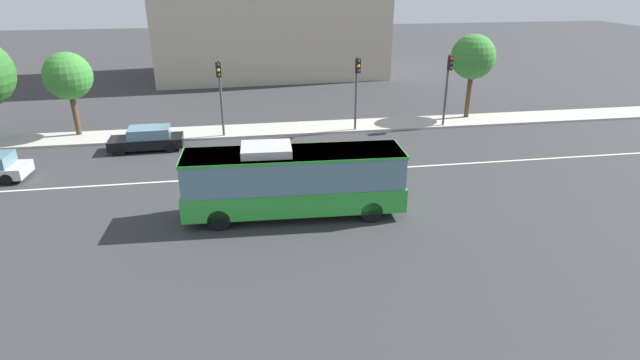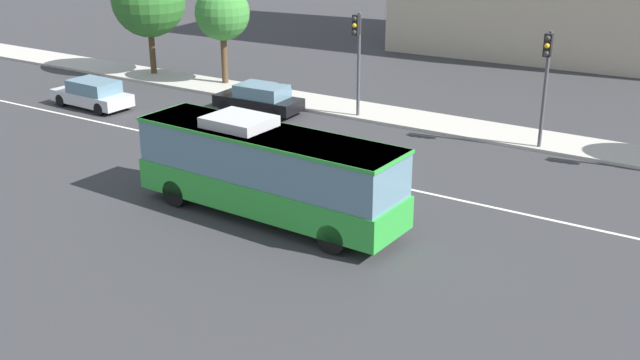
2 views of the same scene
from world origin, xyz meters
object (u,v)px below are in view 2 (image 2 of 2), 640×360
object	(u,v)px
transit_bus	(267,168)
sedan_black	(260,99)
traffic_light_near_corner	(546,70)
street_tree_kerbside_centre	(148,0)
sedan_silver	(93,94)
traffic_light_far_corner	(357,47)
street_tree_kerbside_right	(222,13)

from	to	relation	value
transit_bus	sedan_black	distance (m)	13.40
sedan_black	traffic_light_near_corner	world-z (taller)	traffic_light_near_corner
transit_bus	street_tree_kerbside_centre	world-z (taller)	street_tree_kerbside_centre
sedan_silver	traffic_light_far_corner	xyz separation A→B (m)	(12.62, 5.51, 2.84)
traffic_light_near_corner	street_tree_kerbside_centre	distance (m)	24.32
traffic_light_near_corner	street_tree_kerbside_centre	world-z (taller)	street_tree_kerbside_centre
street_tree_kerbside_right	traffic_light_far_corner	bearing A→B (deg)	-11.25
sedan_black	street_tree_kerbside_centre	size ratio (longest dim) A/B	0.68
street_tree_kerbside_right	traffic_light_near_corner	bearing A→B (deg)	-6.06
sedan_black	transit_bus	bearing A→B (deg)	125.54
sedan_black	traffic_light_near_corner	xyz separation A→B (m)	(13.88, 1.61, 2.84)
sedan_black	street_tree_kerbside_right	size ratio (longest dim) A/B	0.80
traffic_light_near_corner	sedan_silver	bearing A→B (deg)	-78.21
transit_bus	street_tree_kerbside_centre	distance (m)	23.25
transit_bus	sedan_silver	bearing A→B (deg)	159.57
traffic_light_far_corner	street_tree_kerbside_centre	distance (m)	15.17
sedan_silver	sedan_black	bearing A→B (deg)	-151.65
traffic_light_near_corner	street_tree_kerbside_centre	xyz separation A→B (m)	(-24.25, 1.61, 0.96)
sedan_black	street_tree_kerbside_right	bearing A→B (deg)	-37.24
traffic_light_far_corner	street_tree_kerbside_right	world-z (taller)	street_tree_kerbside_right
street_tree_kerbside_centre	street_tree_kerbside_right	size ratio (longest dim) A/B	1.18
sedan_silver	street_tree_kerbside_right	world-z (taller)	street_tree_kerbside_right
traffic_light_far_corner	traffic_light_near_corner	bearing A→B (deg)	92.31
street_tree_kerbside_right	street_tree_kerbside_centre	bearing A→B (deg)	-175.53
transit_bus	traffic_light_near_corner	bearing A→B (deg)	67.16
traffic_light_near_corner	street_tree_kerbside_centre	size ratio (longest dim) A/B	0.77
traffic_light_far_corner	sedan_black	bearing A→B (deg)	-67.67
traffic_light_near_corner	traffic_light_far_corner	size ratio (longest dim) A/B	1.00
sedan_black	traffic_light_far_corner	world-z (taller)	traffic_light_far_corner
street_tree_kerbside_right	sedan_silver	bearing A→B (deg)	-110.36
transit_bus	traffic_light_near_corner	world-z (taller)	traffic_light_near_corner
transit_bus	sedan_silver	distance (m)	17.46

